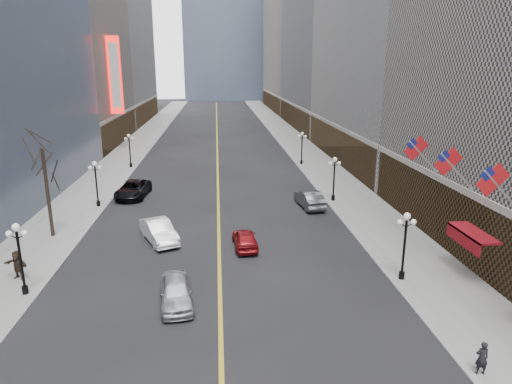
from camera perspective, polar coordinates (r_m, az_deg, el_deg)
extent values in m
cube|color=gray|center=(68.95, 6.90, 4.17)|extent=(6.00, 230.00, 0.15)
cube|color=gray|center=(68.97, -16.58, 3.64)|extent=(6.00, 230.00, 0.15)
cube|color=gold|center=(77.36, -4.87, 5.42)|extent=(0.25, 200.00, 0.02)
cube|color=#4F4134|center=(67.63, 10.98, 5.95)|extent=(2.80, 35.00, 5.00)
cube|color=gray|center=(106.98, 12.20, 20.83)|extent=(26.00, 40.00, 48.00)
cube|color=#4F4134|center=(104.38, 5.34, 9.46)|extent=(2.80, 39.00, 5.00)
cube|color=#A39987|center=(149.25, 7.26, 22.15)|extent=(26.00, 46.00, 62.00)
cube|color=#4F4134|center=(146.73, 2.36, 11.26)|extent=(2.80, 45.00, 5.00)
cube|color=#4F4134|center=(85.89, -17.40, 7.52)|extent=(2.80, 29.00, 5.00)
cube|color=#4F4134|center=(119.12, -13.99, 9.83)|extent=(2.80, 37.00, 5.00)
cylinder|color=black|center=(31.56, 17.74, -9.87)|extent=(0.36, 0.36, 0.50)
cylinder|color=black|center=(30.87, 18.01, -6.93)|extent=(0.16, 0.16, 4.00)
sphere|color=white|center=(30.09, 18.38, -2.87)|extent=(0.44, 0.44, 0.44)
sphere|color=white|center=(30.05, 17.52, -3.63)|extent=(0.36, 0.36, 0.36)
sphere|color=white|center=(30.39, 19.09, -3.55)|extent=(0.36, 0.36, 0.36)
cylinder|color=black|center=(47.56, 9.61, -0.72)|extent=(0.36, 0.36, 0.50)
cylinder|color=black|center=(47.11, 9.71, 1.32)|extent=(0.16, 0.16, 4.00)
sphere|color=white|center=(46.60, 9.84, 4.06)|extent=(0.44, 0.44, 0.44)
sphere|color=white|center=(46.57, 9.28, 3.58)|extent=(0.36, 0.36, 0.36)
sphere|color=white|center=(46.80, 10.35, 3.58)|extent=(0.36, 0.36, 0.36)
cylinder|color=black|center=(64.62, 5.70, 3.73)|extent=(0.36, 0.36, 0.50)
cylinder|color=black|center=(64.29, 5.75, 5.26)|extent=(0.16, 0.16, 4.00)
sphere|color=white|center=(63.92, 5.80, 7.29)|extent=(0.44, 0.44, 0.44)
sphere|color=white|center=(63.90, 5.39, 6.93)|extent=(0.36, 0.36, 0.36)
sphere|color=white|center=(64.06, 6.19, 6.93)|extent=(0.36, 0.36, 0.36)
cylinder|color=black|center=(31.60, -26.90, -10.85)|extent=(0.36, 0.36, 0.50)
cylinder|color=black|center=(30.91, -27.30, -7.93)|extent=(0.16, 0.16, 4.00)
sphere|color=white|center=(30.14, -27.84, -3.89)|extent=(0.44, 0.44, 0.44)
sphere|color=white|center=(30.44, -28.52, -4.60)|extent=(0.36, 0.36, 0.36)
sphere|color=white|center=(30.09, -26.95, -4.62)|extent=(0.36, 0.36, 0.36)
cylinder|color=black|center=(47.59, -19.11, -1.37)|extent=(0.36, 0.36, 0.50)
cylinder|color=black|center=(47.13, -19.29, 0.66)|extent=(0.16, 0.16, 4.00)
sphere|color=white|center=(46.63, -19.55, 3.40)|extent=(0.44, 0.44, 0.44)
sphere|color=white|center=(46.83, -20.03, 2.90)|extent=(0.36, 0.36, 0.36)
sphere|color=white|center=(46.60, -18.97, 2.94)|extent=(0.36, 0.36, 0.36)
cylinder|color=black|center=(64.64, -15.37, 3.25)|extent=(0.36, 0.36, 0.50)
cylinder|color=black|center=(64.31, -15.48, 4.78)|extent=(0.16, 0.16, 4.00)
sphere|color=white|center=(63.94, -15.63, 6.80)|extent=(0.44, 0.44, 0.44)
sphere|color=white|center=(64.08, -16.00, 6.43)|extent=(0.36, 0.36, 0.36)
sphere|color=white|center=(63.92, -15.20, 6.46)|extent=(0.36, 0.36, 0.36)
cylinder|color=#B2B2B7|center=(28.81, 28.42, 0.09)|extent=(2.49, 0.12, 2.49)
cube|color=red|center=(28.32, 27.48, 1.34)|extent=(1.94, 0.04, 1.94)
cube|color=navy|center=(28.06, 26.97, 2.02)|extent=(0.88, 0.06, 0.88)
cylinder|color=#B2B2B7|center=(32.97, 23.79, 2.41)|extent=(2.49, 0.12, 2.49)
cube|color=red|center=(32.53, 22.90, 3.52)|extent=(1.94, 0.04, 1.94)
cube|color=navy|center=(32.31, 22.42, 4.13)|extent=(0.88, 0.06, 0.88)
cylinder|color=#B2B2B7|center=(37.33, 20.21, 4.18)|extent=(2.49, 0.12, 2.49)
cube|color=red|center=(36.95, 19.38, 5.17)|extent=(1.94, 0.04, 1.94)
cube|color=navy|center=(36.75, 18.93, 5.72)|extent=(0.88, 0.06, 0.88)
cube|color=maroon|center=(32.49, 25.53, -4.61)|extent=(1.40, 4.00, 0.15)
cube|color=maroon|center=(32.31, 24.45, -5.35)|extent=(0.10, 4.00, 0.90)
cube|color=red|center=(77.84, -17.22, 13.74)|extent=(2.00, 0.50, 12.00)
cube|color=white|center=(77.83, -17.18, 13.74)|extent=(1.40, 0.55, 10.00)
cylinder|color=#2D231C|center=(39.85, -24.59, -0.13)|extent=(0.28, 0.28, 7.20)
imported|color=#B8BCC1|center=(27.63, -9.95, -12.20)|extent=(2.45, 4.85, 1.59)
imported|color=white|center=(37.11, -12.04, -4.81)|extent=(3.76, 5.49, 1.71)
imported|color=black|center=(50.19, -15.11, 0.35)|extent=(3.37, 6.39, 1.71)
imported|color=maroon|center=(35.14, -1.38, -5.85)|extent=(1.98, 4.37, 1.46)
imported|color=#464B4D|center=(45.27, 6.72, -0.85)|extent=(2.35, 5.31, 1.70)
imported|color=black|center=(23.87, 26.39, -18.09)|extent=(0.62, 0.47, 1.63)
imported|color=#30241B|center=(33.63, -27.68, -8.04)|extent=(1.84, 1.14, 1.92)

